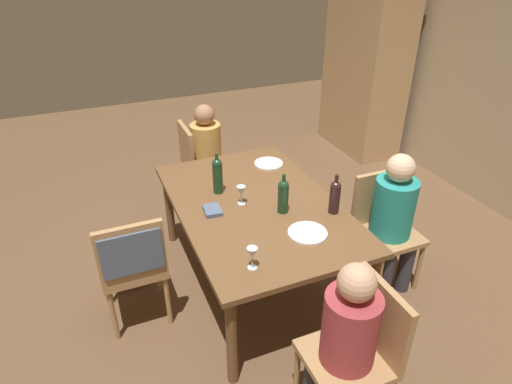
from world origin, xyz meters
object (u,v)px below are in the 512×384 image
(chair_left_end, at_px, (199,162))
(wine_bottle_tall_green, at_px, (218,175))
(armoire_cabinet, at_px, (366,65))
(chair_far_right, at_px, (383,221))
(dinner_plate_guest_left, at_px, (269,163))
(dinner_plate_host, at_px, (308,233))
(handbag, at_px, (131,273))
(wine_glass_near_left, at_px, (241,191))
(chair_right_end, at_px, (360,345))
(person_man_guest, at_px, (345,337))
(wine_bottle_short_olive, at_px, (283,195))
(wine_glass_centre, at_px, (252,254))
(person_man_bearded, at_px, (209,150))
(wine_bottle_dark_red, at_px, (335,196))
(chair_near, at_px, (132,260))
(person_woman_host, at_px, (395,215))
(dining_table, at_px, (256,212))

(chair_left_end, height_order, wine_bottle_tall_green, wine_bottle_tall_green)
(armoire_cabinet, xyz_separation_m, chair_far_right, (2.31, -1.37, -0.56))
(dinner_plate_guest_left, bearing_deg, dinner_plate_host, -10.07)
(handbag, bearing_deg, armoire_cabinet, 116.63)
(dinner_plate_guest_left, bearing_deg, wine_glass_near_left, -41.13)
(chair_right_end, bearing_deg, person_man_guest, 90.00)
(wine_bottle_short_olive, xyz_separation_m, wine_glass_centre, (0.50, -0.44, -0.03))
(person_man_bearded, bearing_deg, wine_glass_centre, -9.70)
(chair_far_right, relative_size, chair_left_end, 1.00)
(chair_right_end, height_order, wine_bottle_dark_red, wine_bottle_dark_red)
(wine_bottle_tall_green, bearing_deg, wine_glass_near_left, 24.09)
(chair_near, relative_size, person_man_guest, 0.82)
(chair_far_right, relative_size, wine_bottle_dark_red, 3.02)
(person_man_bearded, bearing_deg, chair_near, -35.07)
(armoire_cabinet, height_order, person_man_bearded, armoire_cabinet)
(chair_far_right, height_order, wine_bottle_tall_green, wine_bottle_tall_green)
(dinner_plate_guest_left, bearing_deg, person_woman_host, 30.99)
(dinner_plate_host, xyz_separation_m, dinner_plate_guest_left, (-1.06, 0.19, 0.00))
(chair_left_end, relative_size, chair_right_end, 1.00)
(chair_left_end, xyz_separation_m, chair_near, (1.40, -0.87, 0.06))
(chair_far_right, xyz_separation_m, wine_bottle_short_olive, (-0.14, -0.82, 0.35))
(dining_table, bearing_deg, person_woman_host, 65.84)
(armoire_cabinet, xyz_separation_m, chair_right_end, (3.27, -2.24, -0.56))
(chair_left_end, relative_size, person_woman_host, 0.80)
(armoire_cabinet, xyz_separation_m, dining_table, (2.00, -2.33, -0.42))
(wine_glass_centre, xyz_separation_m, handbag, (-1.03, -0.65, -0.74))
(chair_right_end, distance_m, dinner_plate_guest_left, 1.88)
(chair_far_right, relative_size, person_woman_host, 0.80)
(wine_glass_near_left, bearing_deg, dinner_plate_guest_left, 138.87)
(dining_table, bearing_deg, handbag, -110.08)
(wine_bottle_dark_red, distance_m, dinner_plate_host, 0.37)
(person_man_bearded, distance_m, handbag, 1.45)
(person_man_bearded, height_order, person_man_guest, person_man_guest)
(wine_bottle_dark_red, xyz_separation_m, wine_glass_centre, (0.35, -0.78, -0.03))
(handbag, bearing_deg, wine_glass_centre, 32.34)
(person_man_bearded, distance_m, person_man_guest, 2.55)
(person_man_bearded, relative_size, person_man_guest, 1.00)
(chair_right_end, relative_size, dinner_plate_host, 3.42)
(chair_right_end, bearing_deg, dining_table, 3.91)
(person_woman_host, bearing_deg, wine_bottle_dark_red, -12.07)
(person_man_bearded, bearing_deg, wine_bottle_short_olive, 4.34)
(handbag, bearing_deg, dining_table, 69.92)
(chair_left_end, relative_size, person_man_guest, 0.82)
(person_man_guest, xyz_separation_m, handbag, (-1.63, -0.93, -0.54))
(wine_bottle_dark_red, bearing_deg, person_woman_host, 77.93)
(dining_table, relative_size, chair_near, 1.95)
(person_man_bearded, distance_m, dinner_plate_guest_left, 0.79)
(chair_right_end, relative_size, wine_bottle_short_olive, 3.01)
(chair_far_right, height_order, chair_left_end, same)
(chair_left_end, bearing_deg, chair_right_end, 3.91)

